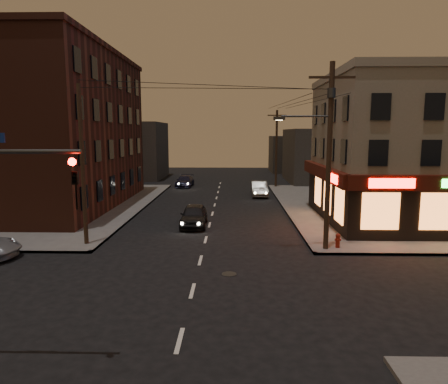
{
  "coord_description": "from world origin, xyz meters",
  "views": [
    {
      "loc": [
        1.67,
        -15.7,
        6.46
      ],
      "look_at": [
        1.16,
        6.42,
        3.2
      ],
      "focal_mm": 32.0,
      "sensor_mm": 36.0,
      "label": 1
    }
  ],
  "objects_px": {
    "sedan_near": "(194,215)",
    "sedan_mid": "(259,189)",
    "sedan_far": "(185,181)",
    "fire_hydrant": "(338,240)"
  },
  "relations": [
    {
      "from": "sedan_near",
      "to": "sedan_mid",
      "type": "height_order",
      "value": "sedan_mid"
    },
    {
      "from": "sedan_near",
      "to": "sedan_mid",
      "type": "distance_m",
      "value": 14.73
    },
    {
      "from": "sedan_near",
      "to": "sedan_far",
      "type": "relative_size",
      "value": 0.96
    },
    {
      "from": "sedan_mid",
      "to": "fire_hydrant",
      "type": "height_order",
      "value": "sedan_mid"
    },
    {
      "from": "sedan_mid",
      "to": "sedan_far",
      "type": "relative_size",
      "value": 1.0
    },
    {
      "from": "sedan_mid",
      "to": "fire_hydrant",
      "type": "distance_m",
      "value": 19.65
    },
    {
      "from": "sedan_near",
      "to": "sedan_mid",
      "type": "bearing_deg",
      "value": 67.41
    },
    {
      "from": "sedan_near",
      "to": "fire_hydrant",
      "type": "height_order",
      "value": "sedan_near"
    },
    {
      "from": "fire_hydrant",
      "to": "sedan_far",
      "type": "bearing_deg",
      "value": 113.92
    },
    {
      "from": "sedan_mid",
      "to": "fire_hydrant",
      "type": "xyz_separation_m",
      "value": [
        3.13,
        -19.4,
        -0.17
      ]
    }
  ]
}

